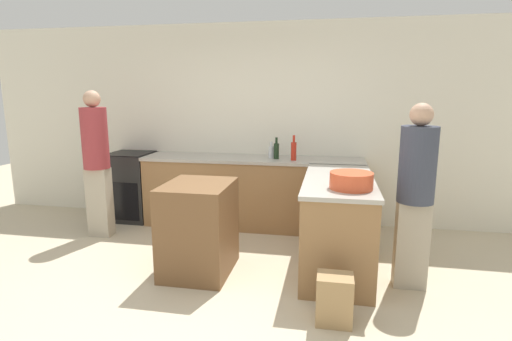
% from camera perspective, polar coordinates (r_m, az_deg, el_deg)
% --- Properties ---
extents(ground_plane, '(14.00, 14.00, 0.00)m').
position_cam_1_polar(ground_plane, '(3.72, -6.88, -17.70)').
color(ground_plane, beige).
extents(wall_back, '(8.00, 0.06, 2.70)m').
position_cam_1_polar(wall_back, '(5.55, 0.17, 6.63)').
color(wall_back, silver).
rests_on(wall_back, ground_plane).
extents(counter_back, '(2.91, 0.66, 0.94)m').
position_cam_1_polar(counter_back, '(5.36, -0.51, -3.08)').
color(counter_back, olive).
rests_on(counter_back, ground_plane).
extents(counter_peninsula, '(0.69, 1.59, 0.94)m').
position_cam_1_polar(counter_peninsula, '(4.21, 11.54, -7.31)').
color(counter_peninsula, olive).
rests_on(counter_peninsula, ground_plane).
extents(range_oven, '(0.60, 0.62, 0.95)m').
position_cam_1_polar(range_oven, '(5.96, -17.37, -2.12)').
color(range_oven, black).
rests_on(range_oven, ground_plane).
extents(island_table, '(0.64, 0.77, 0.91)m').
position_cam_1_polar(island_table, '(4.06, -8.18, -8.15)').
color(island_table, brown).
rests_on(island_table, ground_plane).
extents(mixing_bowl, '(0.38, 0.38, 0.15)m').
position_cam_1_polar(mixing_bowl, '(3.66, 13.46, -1.40)').
color(mixing_bowl, '#DB512D').
rests_on(mixing_bowl, counter_peninsula).
extents(wine_bottle_dark, '(0.07, 0.07, 0.28)m').
position_cam_1_polar(wine_bottle_dark, '(5.15, 2.93, 2.88)').
color(wine_bottle_dark, black).
rests_on(wine_bottle_dark, counter_back).
extents(vinegar_bottle_clear, '(0.07, 0.07, 0.21)m').
position_cam_1_polar(vinegar_bottle_clear, '(5.23, 2.20, 2.73)').
color(vinegar_bottle_clear, silver).
rests_on(vinegar_bottle_clear, counter_back).
extents(hot_sauce_bottle, '(0.07, 0.07, 0.32)m').
position_cam_1_polar(hot_sauce_bottle, '(5.06, 5.40, 2.87)').
color(hot_sauce_bottle, red).
rests_on(hot_sauce_bottle, counter_back).
extents(person_by_range, '(0.31, 0.31, 1.81)m').
position_cam_1_polar(person_by_range, '(5.26, -21.84, 1.65)').
color(person_by_range, '#ADA38E').
rests_on(person_by_range, ground_plane).
extents(person_at_peninsula, '(0.32, 0.32, 1.70)m').
position_cam_1_polar(person_at_peninsula, '(3.85, 21.84, -2.60)').
color(person_at_peninsula, '#ADA38E').
rests_on(person_at_peninsula, ground_plane).
extents(paper_bag, '(0.28, 0.23, 0.39)m').
position_cam_1_polar(paper_bag, '(3.33, 11.14, -17.59)').
color(paper_bag, '#A88456').
rests_on(paper_bag, ground_plane).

